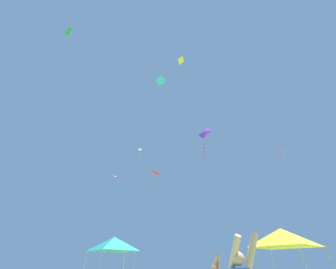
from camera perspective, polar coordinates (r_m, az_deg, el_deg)
canopy_tent_teal at (r=20.82m, az=-15.59°, el=-28.34°), size 3.53×3.53×3.78m
canopy_tent_yellow at (r=16.01m, az=30.44°, el=-24.47°), size 3.38×3.38×3.61m
kite_white_box at (r=39.78m, az=-8.19°, el=-4.41°), size 0.63×0.94×1.98m
kite_purple_delta at (r=41.05m, az=-15.11°, el=-11.66°), size 0.97×0.98×1.50m
kite_green_box at (r=27.28m, az=-27.04°, el=25.07°), size 0.75×0.79×0.96m
kite_red_diamond at (r=35.59m, az=-3.60°, el=-11.07°), size 1.70×1.38×3.06m
kite_cyan_delta at (r=25.22m, az=-2.16°, el=15.36°), size 1.23×1.19×2.02m
kite_purple_diamond at (r=19.44m, az=10.54°, el=0.18°), size 1.37×1.30×3.28m
kite_yellow_diamond at (r=26.44m, az=3.78°, el=20.73°), size 0.84×0.94×0.38m
kite_pink_box at (r=34.87m, az=30.06°, el=-3.75°), size 0.74×0.61×1.72m
kite_blue_diamond at (r=29.65m, az=-1.53°, el=-10.95°), size 1.08×1.07×0.68m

